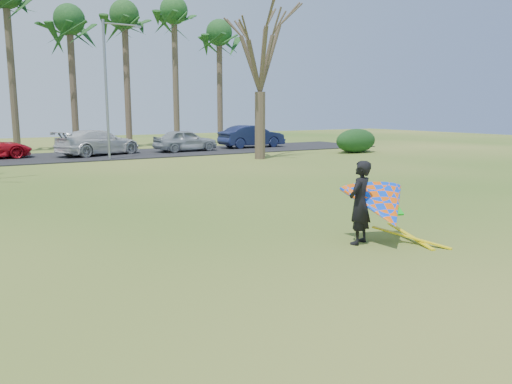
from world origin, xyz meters
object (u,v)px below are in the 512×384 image
bare_tree_right (260,47)px  streetlight (109,83)px  car_3 (99,142)px  car_4 (185,140)px  kite_flyer (380,206)px  car_5 (252,136)px

bare_tree_right → streetlight: 9.05m
car_3 → car_4: car_3 is taller
bare_tree_right → car_4: bare_tree_right is taller
car_3 → bare_tree_right: bearing=-152.2°
car_4 → kite_flyer: 25.34m
bare_tree_right → kite_flyer: (-7.88, -17.78, -5.71)m
car_4 → streetlight: bearing=113.0°
streetlight → kite_flyer: (-0.04, -21.78, -3.61)m
streetlight → car_4: bearing=25.7°
car_3 → streetlight: bearing=159.8°
kite_flyer → streetlight: bearing=89.9°
car_4 → car_5: size_ratio=0.87×
car_4 → car_5: 5.88m
car_5 → kite_flyer: size_ratio=2.15×
car_5 → kite_flyer: kite_flyer is taller
car_3 → kite_flyer: kite_flyer is taller
bare_tree_right → streetlight: size_ratio=1.15×
streetlight → car_3: 4.73m
bare_tree_right → car_5: bare_tree_right is taller
streetlight → car_3: (0.00, 3.07, -3.60)m
bare_tree_right → car_4: size_ratio=2.07×
streetlight → kite_flyer: streetlight is taller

